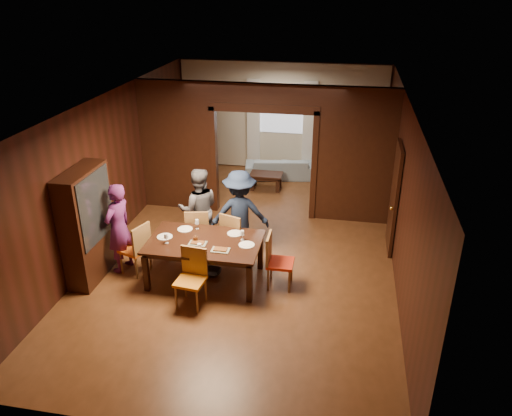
% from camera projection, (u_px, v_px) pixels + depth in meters
% --- Properties ---
extents(floor, '(9.00, 9.00, 0.00)m').
position_uv_depth(floor, '(249.00, 247.00, 9.87)').
color(floor, '#553117').
rests_on(floor, ground).
extents(ceiling, '(5.50, 9.00, 0.02)m').
position_uv_depth(ceiling, '(249.00, 101.00, 8.64)').
color(ceiling, silver).
rests_on(ceiling, room_walls).
extents(room_walls, '(5.52, 9.01, 2.90)m').
position_uv_depth(room_walls, '(266.00, 145.00, 10.91)').
color(room_walls, black).
rests_on(room_walls, floor).
extents(person_purple, '(0.55, 0.69, 1.66)m').
position_uv_depth(person_purple, '(119.00, 228.00, 8.79)').
color(person_purple, '#5E205D').
rests_on(person_purple, floor).
extents(person_grey, '(0.95, 0.84, 1.64)m').
position_uv_depth(person_grey, '(199.00, 209.00, 9.53)').
color(person_grey, '#55545C').
rests_on(person_grey, floor).
extents(person_navy, '(1.19, 0.83, 1.69)m').
position_uv_depth(person_navy, '(240.00, 213.00, 9.31)').
color(person_navy, '#162139').
rests_on(person_navy, floor).
extents(sofa, '(1.93, 1.01, 0.54)m').
position_uv_depth(sofa, '(281.00, 168.00, 13.17)').
color(sofa, '#92ABBF').
rests_on(sofa, floor).
extents(serving_bowl, '(0.35, 0.35, 0.09)m').
position_uv_depth(serving_bowl, '(210.00, 235.00, 8.62)').
color(serving_bowl, black).
rests_on(serving_bowl, dining_table).
extents(dining_table, '(1.93, 1.20, 0.76)m').
position_uv_depth(dining_table, '(205.00, 260.00, 8.67)').
color(dining_table, black).
rests_on(dining_table, floor).
extents(coffee_table, '(0.80, 0.50, 0.40)m').
position_uv_depth(coffee_table, '(266.00, 181.00, 12.48)').
color(coffee_table, black).
rests_on(coffee_table, floor).
extents(chair_left, '(0.56, 0.56, 0.97)m').
position_uv_depth(chair_left, '(134.00, 248.00, 8.86)').
color(chair_left, orange).
rests_on(chair_left, floor).
extents(chair_right, '(0.44, 0.44, 0.97)m').
position_uv_depth(chair_right, '(280.00, 261.00, 8.44)').
color(chair_right, red).
rests_on(chair_right, floor).
extents(chair_far_l, '(0.53, 0.53, 0.97)m').
position_uv_depth(chair_far_l, '(198.00, 231.00, 9.45)').
color(chair_far_l, '#C13912').
rests_on(chair_far_l, floor).
extents(chair_far_r, '(0.56, 0.56, 0.97)m').
position_uv_depth(chair_far_r, '(236.00, 235.00, 9.28)').
color(chair_far_r, red).
rests_on(chair_far_r, floor).
extents(chair_near, '(0.49, 0.49, 0.97)m').
position_uv_depth(chair_near, '(190.00, 280.00, 7.93)').
color(chair_near, orange).
rests_on(chair_near, floor).
extents(hutch, '(0.40, 1.20, 2.00)m').
position_uv_depth(hutch, '(87.00, 225.00, 8.53)').
color(hutch, black).
rests_on(hutch, floor).
extents(door_right, '(0.06, 0.90, 2.10)m').
position_uv_depth(door_right, '(394.00, 198.00, 9.43)').
color(door_right, black).
rests_on(door_right, floor).
extents(window_far, '(1.20, 0.03, 1.30)m').
position_uv_depth(window_far, '(282.00, 108.00, 13.11)').
color(window_far, silver).
rests_on(window_far, back_wall).
extents(curtain_left, '(0.35, 0.06, 2.40)m').
position_uv_depth(curtain_left, '(254.00, 124.00, 13.38)').
color(curtain_left, white).
rests_on(curtain_left, back_wall).
extents(curtain_right, '(0.35, 0.06, 2.40)m').
position_uv_depth(curtain_right, '(309.00, 127.00, 13.14)').
color(curtain_right, white).
rests_on(curtain_right, back_wall).
extents(plate_left, '(0.27, 0.27, 0.01)m').
position_uv_depth(plate_left, '(165.00, 237.00, 8.64)').
color(plate_left, silver).
rests_on(plate_left, dining_table).
extents(plate_far_l, '(0.27, 0.27, 0.01)m').
position_uv_depth(plate_far_l, '(185.00, 229.00, 8.90)').
color(plate_far_l, white).
rests_on(plate_far_l, dining_table).
extents(plate_far_r, '(0.27, 0.27, 0.01)m').
position_uv_depth(plate_far_r, '(235.00, 233.00, 8.75)').
color(plate_far_r, silver).
rests_on(plate_far_r, dining_table).
extents(plate_right, '(0.27, 0.27, 0.01)m').
position_uv_depth(plate_right, '(247.00, 245.00, 8.38)').
color(plate_right, white).
rests_on(plate_right, dining_table).
extents(plate_near, '(0.27, 0.27, 0.01)m').
position_uv_depth(plate_near, '(198.00, 252.00, 8.15)').
color(plate_near, silver).
rests_on(plate_near, dining_table).
extents(platter_a, '(0.30, 0.20, 0.04)m').
position_uv_depth(platter_a, '(198.00, 243.00, 8.41)').
color(platter_a, slate).
rests_on(platter_a, dining_table).
extents(platter_b, '(0.30, 0.20, 0.04)m').
position_uv_depth(platter_b, '(220.00, 250.00, 8.21)').
color(platter_b, gray).
rests_on(platter_b, dining_table).
extents(wineglass_left, '(0.08, 0.08, 0.18)m').
position_uv_depth(wineglass_left, '(166.00, 238.00, 8.41)').
color(wineglass_left, silver).
rests_on(wineglass_left, dining_table).
extents(wineglass_far, '(0.08, 0.08, 0.18)m').
position_uv_depth(wineglass_far, '(197.00, 224.00, 8.89)').
color(wineglass_far, silver).
rests_on(wineglass_far, dining_table).
extents(wineglass_right, '(0.08, 0.08, 0.18)m').
position_uv_depth(wineglass_right, '(242.00, 235.00, 8.51)').
color(wineglass_right, silver).
rests_on(wineglass_right, dining_table).
extents(tumbler, '(0.07, 0.07, 0.14)m').
position_uv_depth(tumbler, '(199.00, 247.00, 8.17)').
color(tumbler, silver).
rests_on(tumbler, dining_table).
extents(condiment_jar, '(0.08, 0.08, 0.11)m').
position_uv_depth(condiment_jar, '(196.00, 239.00, 8.47)').
color(condiment_jar, '#4C2811').
rests_on(condiment_jar, dining_table).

